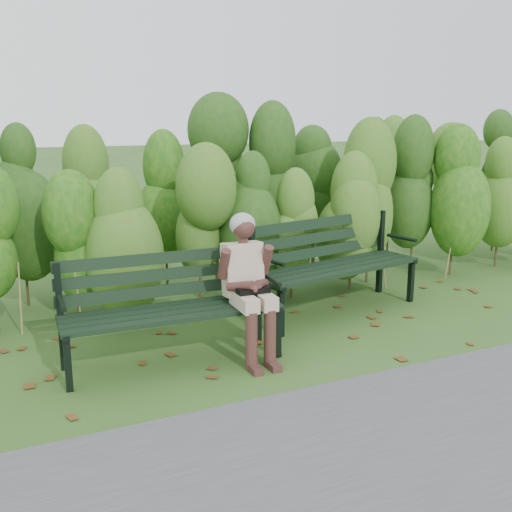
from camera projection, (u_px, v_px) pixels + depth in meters
name	position (u px, v px, depth m)	size (l,w,h in m)	color
ground	(272.00, 344.00, 5.45)	(80.00, 80.00, 0.00)	#31561D
footpath	(441.00, 468.00, 3.51)	(60.00, 2.50, 0.01)	#474749
hedge_band	(199.00, 185.00, 6.80)	(11.04, 1.67, 2.42)	#47381E
leaf_litter	(246.00, 355.00, 5.18)	(5.71, 2.26, 0.01)	brown
bench_left	(169.00, 299.00, 4.99)	(1.83, 0.67, 0.90)	black
bench_right	(330.00, 257.00, 6.31)	(2.03, 0.99, 0.97)	black
seated_woman	(248.00, 277.00, 5.03)	(0.47, 0.69, 1.23)	beige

